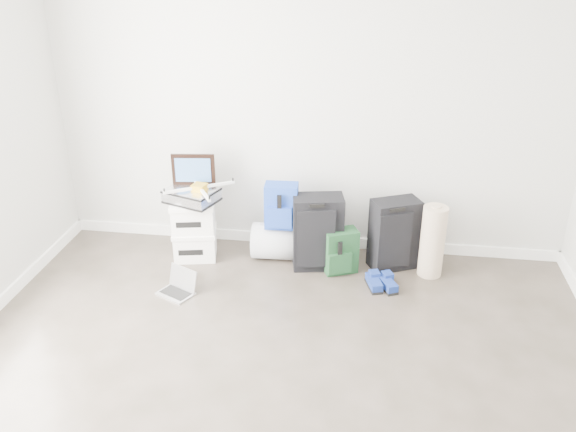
% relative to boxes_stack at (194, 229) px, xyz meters
% --- Properties ---
extents(room_envelope, '(4.52, 5.02, 2.71)m').
position_rel_boxes_stack_xyz_m(room_envelope, '(0.97, -2.10, 1.45)').
color(room_envelope, beige).
rests_on(room_envelope, ground).
extents(boxes_stack, '(0.43, 0.37, 0.54)m').
position_rel_boxes_stack_xyz_m(boxes_stack, '(0.00, 0.00, 0.00)').
color(boxes_stack, white).
rests_on(boxes_stack, ground).
extents(briefcase, '(0.49, 0.43, 0.12)m').
position_rel_boxes_stack_xyz_m(briefcase, '(0.00, 0.00, 0.33)').
color(briefcase, '#B2B2B7').
rests_on(briefcase, boxes_stack).
extents(painting, '(0.37, 0.07, 0.28)m').
position_rel_boxes_stack_xyz_m(painting, '(0.00, 0.10, 0.53)').
color(painting, black).
rests_on(painting, briefcase).
extents(drone, '(0.54, 0.54, 0.06)m').
position_rel_boxes_stack_xyz_m(drone, '(0.08, -0.02, 0.41)').
color(drone, '#C59217').
rests_on(drone, briefcase).
extents(duffel_bag, '(0.53, 0.34, 0.32)m').
position_rel_boxes_stack_xyz_m(duffel_bag, '(0.77, 0.09, -0.11)').
color(duffel_bag, '#9C9FA5').
rests_on(duffel_bag, ground).
extents(blue_backpack, '(0.29, 0.22, 0.39)m').
position_rel_boxes_stack_xyz_m(blue_backpack, '(0.77, 0.06, 0.24)').
color(blue_backpack, '#1834A0').
rests_on(blue_backpack, duffel_bag).
extents(large_suitcase, '(0.46, 0.34, 0.65)m').
position_rel_boxes_stack_xyz_m(large_suitcase, '(1.09, -0.01, 0.06)').
color(large_suitcase, black).
rests_on(large_suitcase, ground).
extents(green_backpack, '(0.32, 0.29, 0.39)m').
position_rel_boxes_stack_xyz_m(green_backpack, '(1.30, -0.08, -0.08)').
color(green_backpack, '#13341C').
rests_on(green_backpack, ground).
extents(carry_on, '(0.45, 0.39, 0.62)m').
position_rel_boxes_stack_xyz_m(carry_on, '(1.74, 0.07, 0.04)').
color(carry_on, black).
rests_on(carry_on, ground).
extents(shoes, '(0.28, 0.26, 0.08)m').
position_rel_boxes_stack_xyz_m(shoes, '(1.64, -0.30, -0.23)').
color(shoes, black).
rests_on(shoes, ground).
extents(rolled_rug, '(0.20, 0.20, 0.62)m').
position_rel_boxes_stack_xyz_m(rolled_rug, '(2.06, -0.01, 0.04)').
color(rolled_rug, tan).
rests_on(rolled_rug, ground).
extents(laptop, '(0.34, 0.30, 0.20)m').
position_rel_boxes_stack_xyz_m(laptop, '(0.03, -0.60, -0.22)').
color(laptop, '#B6B6BA').
rests_on(laptop, ground).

